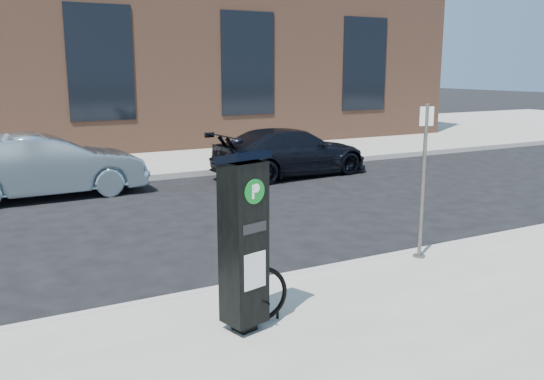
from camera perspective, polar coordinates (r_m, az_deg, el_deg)
ground at (r=7.93m, az=3.14°, el=-8.98°), size 120.00×120.00×0.00m
sidewalk_far at (r=20.86m, az=-17.31°, el=3.80°), size 60.00×12.00×0.15m
curb_near at (r=7.89m, az=3.22°, el=-8.51°), size 60.00×0.12×0.16m
curb_far at (r=15.10m, az=-12.87°, el=1.12°), size 60.00×0.12×0.16m
building at (r=23.67m, az=-19.39°, el=14.47°), size 28.00×10.05×8.25m
parking_kiosk at (r=5.86m, az=-2.83°, el=-4.98°), size 0.52×0.48×1.90m
sign_pole at (r=8.41m, az=14.74°, el=0.70°), size 0.19×0.18×2.21m
bike_rack at (r=6.26m, az=-1.21°, el=-10.34°), size 0.63×0.12×0.63m
car_silver at (r=13.74m, az=-21.56°, el=2.22°), size 4.36×1.65×1.42m
car_dark at (r=15.46m, az=1.89°, el=3.79°), size 4.54×2.14×1.28m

